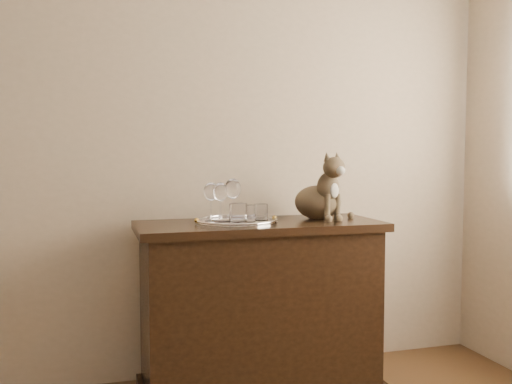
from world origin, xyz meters
TOP-DOWN VIEW (x-y plane):
  - wall_back at (0.00, 2.25)m, footprint 4.00×0.10m
  - sideboard at (0.60, 1.94)m, footprint 1.20×0.50m
  - tray at (0.48, 1.95)m, footprint 0.40×0.40m
  - wine_glass_a at (0.37, 1.98)m, footprint 0.07×0.07m
  - wine_glass_c at (0.40, 1.94)m, footprint 0.07×0.07m
  - wine_glass_d at (0.46, 1.94)m, footprint 0.08×0.08m
  - tumbler_a at (0.53, 1.90)m, footprint 0.07×0.07m
  - tumbler_b at (0.47, 1.85)m, footprint 0.08×0.08m
  - tumbler_c at (0.61, 1.95)m, footprint 0.07×0.07m
  - cat at (0.93, 1.98)m, footprint 0.41×0.39m

SIDE VIEW (x-z plane):
  - sideboard at x=0.60m, z-range 0.00..0.85m
  - tray at x=0.48m, z-range 0.85..0.86m
  - tumbler_c at x=0.61m, z-range 0.86..0.94m
  - tumbler_a at x=0.53m, z-range 0.86..0.94m
  - tumbler_b at x=0.47m, z-range 0.86..0.95m
  - wine_glass_a at x=0.37m, z-range 0.86..1.05m
  - wine_glass_c at x=0.40m, z-range 0.86..1.05m
  - wine_glass_d at x=0.46m, z-range 0.86..1.07m
  - cat at x=0.93m, z-range 0.85..1.19m
  - wall_back at x=0.00m, z-range 0.00..2.70m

